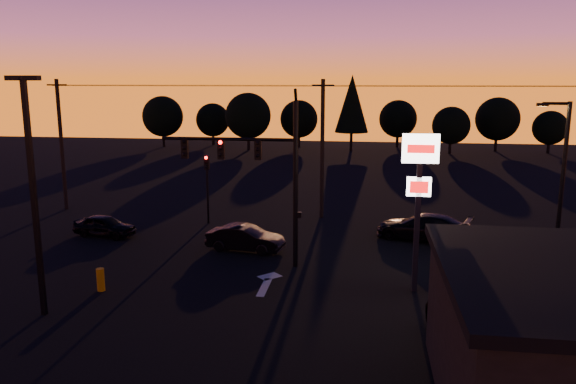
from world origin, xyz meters
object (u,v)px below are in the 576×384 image
(secondary_signal, at_px, (207,179))
(traffic_signal_mast, at_px, (262,166))
(pylon_sign, at_px, (419,179))
(car_mid, at_px, (245,238))
(parking_lot_light, at_px, (32,182))
(car_right, at_px, (423,227))
(bollard, at_px, (101,280))
(streetlight, at_px, (561,178))
(car_left, at_px, (105,226))
(suv_parked, at_px, (474,329))

(secondary_signal, bearing_deg, traffic_signal_mast, -56.81)
(pylon_sign, relative_size, car_mid, 1.65)
(traffic_signal_mast, bearing_deg, car_mid, 121.70)
(traffic_signal_mast, relative_size, parking_lot_light, 0.94)
(pylon_sign, bearing_deg, traffic_signal_mast, 160.64)
(car_right, bearing_deg, secondary_signal, -79.14)
(parking_lot_light, distance_m, car_right, 20.50)
(car_mid, bearing_deg, traffic_signal_mast, -138.93)
(parking_lot_light, bearing_deg, car_mid, 56.76)
(bollard, distance_m, car_mid, 8.23)
(parking_lot_light, xyz_separation_m, bollard, (1.06, 2.65, -4.77))
(streetlight, bearing_deg, pylon_sign, -149.92)
(secondary_signal, xyz_separation_m, parking_lot_light, (-2.50, -14.49, 2.41))
(secondary_signal, xyz_separation_m, bollard, (-1.44, -11.84, -2.36))
(traffic_signal_mast, xyz_separation_m, streetlight, (14.01, 1.51, -0.52))
(car_mid, bearing_deg, car_left, 88.77)
(parking_lot_light, xyz_separation_m, pylon_sign, (14.50, 4.50, -0.36))
(car_left, distance_m, suv_parked, 21.90)
(bollard, bearing_deg, car_left, 114.53)
(car_left, relative_size, suv_parked, 0.80)
(bollard, xyz_separation_m, suv_parked, (15.04, -3.09, 0.13))
(secondary_signal, relative_size, car_mid, 1.06)
(car_right, bearing_deg, car_left, -65.34)
(secondary_signal, bearing_deg, pylon_sign, -39.77)
(car_right, bearing_deg, bollard, -36.45)
(parking_lot_light, bearing_deg, bollard, 68.26)
(parking_lot_light, height_order, streetlight, parking_lot_light)
(suv_parked, bearing_deg, pylon_sign, 95.00)
(traffic_signal_mast, xyz_separation_m, parking_lot_light, (-7.40, -6.99, 0.33))
(pylon_sign, xyz_separation_m, suv_parked, (1.60, -4.94, -4.28))
(traffic_signal_mast, distance_m, car_left, 11.62)
(bollard, height_order, suv_parked, suv_parked)
(parking_lot_light, relative_size, streetlight, 1.14)
(streetlight, height_order, suv_parked, streetlight)
(secondary_signal, bearing_deg, suv_parked, -47.67)
(car_right, height_order, suv_parked, car_right)
(parking_lot_light, relative_size, car_left, 2.51)
(secondary_signal, height_order, suv_parked, secondary_signal)
(parking_lot_light, bearing_deg, suv_parked, -1.57)
(car_left, bearing_deg, secondary_signal, -45.64)
(parking_lot_light, relative_size, bollard, 9.10)
(secondary_signal, xyz_separation_m, pylon_sign, (12.00, -9.99, 2.05))
(traffic_signal_mast, bearing_deg, pylon_sign, -19.36)
(pylon_sign, bearing_deg, suv_parked, -72.09)
(car_right, relative_size, suv_parked, 1.15)
(suv_parked, bearing_deg, car_right, 79.22)
(streetlight, relative_size, car_left, 2.19)
(secondary_signal, relative_size, car_right, 0.83)
(traffic_signal_mast, relative_size, car_left, 2.35)
(streetlight, height_order, bollard, streetlight)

